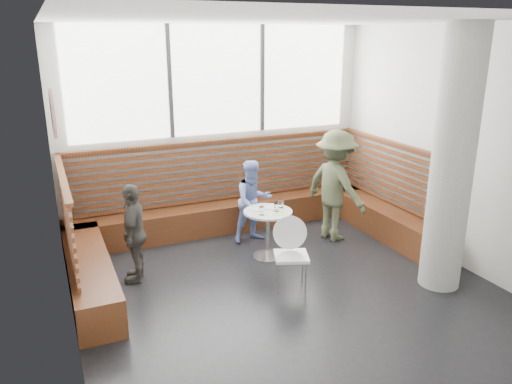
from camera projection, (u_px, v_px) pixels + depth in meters
name	position (u px, v px, depth m)	size (l,w,h in m)	color
room	(291.00, 166.00, 5.73)	(5.00, 5.00, 3.20)	silver
booth	(236.00, 215.00, 7.64)	(5.00, 2.50, 1.44)	#4B2612
concrete_column	(453.00, 162.00, 5.92)	(0.50, 0.50, 3.20)	gray
wall_art	(53.00, 114.00, 4.93)	(0.50, 0.50, 0.03)	white
cafe_table	(268.00, 224.00, 7.00)	(0.68, 0.68, 0.70)	silver
cafe_chair	(289.00, 248.00, 6.18)	(0.43, 0.42, 0.89)	white
adult_man	(336.00, 186.00, 7.57)	(1.10, 0.63, 1.71)	#50583B
child_back	(253.00, 201.00, 7.55)	(0.62, 0.48, 1.27)	#7E96DB
child_left	(134.00, 233.00, 6.32)	(0.76, 0.32, 1.29)	#474540
plate_near	(258.00, 209.00, 6.99)	(0.19, 0.19, 0.01)	white
plate_far	(271.00, 207.00, 7.06)	(0.19, 0.19, 0.01)	white
glass_left	(261.00, 211.00, 6.77)	(0.07, 0.07, 0.11)	white
glass_mid	(276.00, 208.00, 6.91)	(0.07, 0.07, 0.11)	white
glass_right	(281.00, 204.00, 7.06)	(0.08, 0.08, 0.12)	white
menu_card	(279.00, 214.00, 6.83)	(0.20, 0.14, 0.00)	#A5C64C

